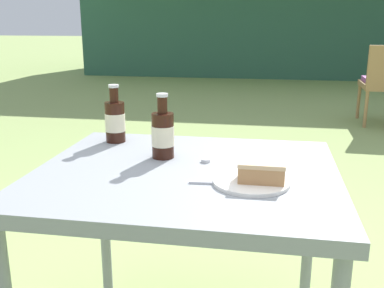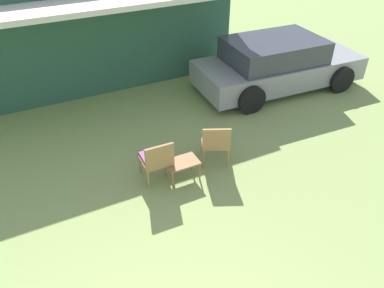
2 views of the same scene
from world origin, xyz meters
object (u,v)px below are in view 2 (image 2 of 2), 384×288
object	(u,v)px
wicker_chair_plain	(216,141)
garden_side_table	(182,164)
wicker_chair_cushioned	(156,158)
parked_car	(277,64)

from	to	relation	value
wicker_chair_plain	garden_side_table	size ratio (longest dim) A/B	1.47
wicker_chair_cushioned	garden_side_table	xyz separation A→B (m)	(0.43, -0.17, -0.15)
parked_car	garden_side_table	size ratio (longest dim) A/B	7.46
wicker_chair_cushioned	parked_car	bearing A→B (deg)	-152.04
parked_car	garden_side_table	xyz separation A→B (m)	(-3.80, -2.30, -0.31)
wicker_chair_cushioned	wicker_chair_plain	world-z (taller)	same
wicker_chair_plain	garden_side_table	world-z (taller)	wicker_chair_plain
parked_car	wicker_chair_cushioned	size ratio (longest dim) A/B	5.07
garden_side_table	parked_car	bearing A→B (deg)	31.14
wicker_chair_plain	garden_side_table	xyz separation A→B (m)	(-0.78, -0.16, -0.16)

